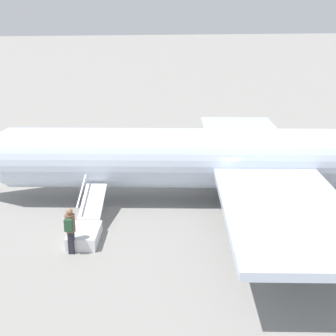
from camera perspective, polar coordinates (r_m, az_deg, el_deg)
The scene contains 4 objects.
ground_plane at distance 22.19m, azimuth 8.15°, elevation -4.09°, with size 600.00×600.00×0.00m, color gray.
airplane_main at distance 21.64m, azimuth 10.82°, elevation 1.23°, with size 26.50×20.43×7.17m.
boarding_stairs at distance 18.61m, azimuth -9.92°, elevation -7.23°, with size 2.37×4.11×1.76m.
passenger at distance 17.23m, azimuth -11.83°, elevation -7.15°, with size 0.44×0.57×1.74m.
Camera 1 is at (9.89, 18.17, 8.02)m, focal length 50.00 mm.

